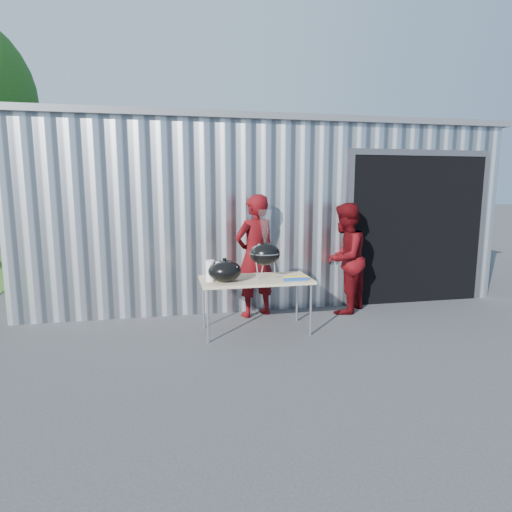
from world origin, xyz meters
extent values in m
plane|color=#353538|center=(0.00, 0.00, 0.00)|extent=(80.00, 80.00, 0.00)
cube|color=silver|center=(0.80, 4.70, 1.50)|extent=(8.00, 6.00, 3.00)
cube|color=slate|center=(0.80, 4.70, 3.05)|extent=(8.20, 6.20, 0.10)
cube|color=black|center=(3.30, 2.27, 1.25)|extent=(2.40, 1.20, 2.50)
cube|color=#4C4C51|center=(3.30, 1.70, 2.55)|extent=(2.52, 0.08, 0.10)
cube|color=tan|center=(0.28, 0.73, 0.73)|extent=(1.50, 0.75, 0.04)
cylinder|color=silver|center=(-0.41, 0.41, 0.35)|extent=(0.03, 0.03, 0.71)
cylinder|color=silver|center=(0.97, 0.41, 0.35)|extent=(0.03, 0.03, 0.71)
cylinder|color=silver|center=(-0.41, 1.04, 0.35)|extent=(0.03, 0.03, 0.71)
cylinder|color=silver|center=(0.97, 1.04, 0.35)|extent=(0.03, 0.03, 0.71)
ellipsoid|color=black|center=(0.41, 0.75, 1.08)|extent=(0.41, 0.41, 0.31)
cylinder|color=silver|center=(0.41, 0.75, 1.09)|extent=(0.42, 0.42, 0.02)
cylinder|color=silver|center=(0.41, 0.75, 1.11)|extent=(0.40, 0.40, 0.01)
cylinder|color=silver|center=(0.41, 0.89, 0.87)|extent=(0.02, 0.02, 0.24)
cylinder|color=silver|center=(0.29, 0.68, 0.87)|extent=(0.02, 0.02, 0.24)
cylinder|color=silver|center=(0.53, 0.68, 0.87)|extent=(0.02, 0.02, 0.24)
cylinder|color=#D16C4B|center=(0.28, 0.75, 1.12)|extent=(0.02, 0.14, 0.02)
cylinder|color=#D16C4B|center=(0.32, 0.75, 1.12)|extent=(0.02, 0.14, 0.02)
cylinder|color=#D16C4B|center=(0.36, 0.75, 1.12)|extent=(0.02, 0.14, 0.02)
cylinder|color=#D16C4B|center=(0.39, 0.75, 1.12)|extent=(0.02, 0.14, 0.02)
cylinder|color=#D16C4B|center=(0.43, 0.75, 1.12)|extent=(0.02, 0.14, 0.02)
cylinder|color=#D16C4B|center=(0.46, 0.75, 1.12)|extent=(0.02, 0.14, 0.02)
cylinder|color=#D16C4B|center=(0.50, 0.75, 1.12)|extent=(0.02, 0.14, 0.02)
cylinder|color=#D16C4B|center=(0.54, 0.75, 1.12)|extent=(0.02, 0.14, 0.02)
cone|color=silver|center=(0.41, 0.75, 1.41)|extent=(0.20, 0.20, 0.55)
ellipsoid|color=black|center=(-0.16, 0.63, 0.89)|extent=(0.44, 0.44, 0.29)
cylinder|color=black|center=(-0.16, 0.63, 1.05)|extent=(0.05, 0.05, 0.03)
cylinder|color=white|center=(-0.35, 0.68, 0.89)|extent=(0.12, 0.12, 0.28)
cube|color=white|center=(-0.27, 0.96, 0.80)|extent=(0.20, 0.15, 0.10)
cube|color=#164194|center=(0.77, 0.48, 0.78)|extent=(0.32, 0.05, 0.05)
cube|color=yellow|center=(0.77, 0.48, 0.81)|extent=(0.32, 0.05, 0.01)
imported|color=#47060A|center=(0.42, 1.46, 0.94)|extent=(0.80, 0.66, 1.88)
imported|color=#47060A|center=(1.85, 1.38, 0.87)|extent=(1.07, 1.07, 1.74)
camera|label=1|loc=(-0.88, -4.87, 1.98)|focal=30.00mm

